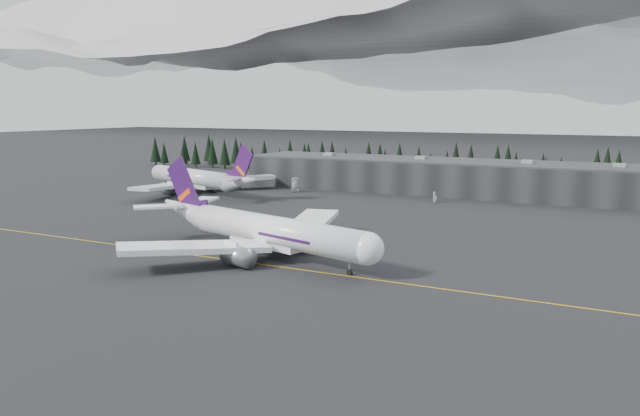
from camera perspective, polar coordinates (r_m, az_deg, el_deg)
The scene contains 9 objects.
ground at distance 131.93m, azimuth -4.02°, elevation -5.09°, with size 1400.00×1400.00×0.00m, color black.
taxiline at distance 130.28m, azimuth -4.48°, elevation -5.28°, with size 400.00×0.40×0.02m, color gold.
terminal at distance 244.75m, azimuth 11.41°, elevation 2.86°, with size 160.00×30.00×12.60m.
treeline at distance 280.23m, azimuth 13.53°, elevation 3.81°, with size 360.00×20.00×15.00m, color black.
mountain_ridge at distance 1111.46m, azimuth 24.13°, elevation 6.71°, with size 4400.00×900.00×420.00m, color white, non-canonical shape.
jet_main at distance 139.77m, azimuth -5.76°, elevation -1.87°, with size 68.60×62.44×20.57m.
jet_parked at distance 241.69m, azimuth -10.91°, elevation 2.64°, with size 66.36×59.68×20.08m.
gse_vehicle_a at distance 242.05m, azimuth -2.29°, elevation 1.65°, with size 2.66×5.78×1.61m, color silver.
gse_vehicle_b at distance 218.39m, azimuth 10.46°, elevation 0.65°, with size 1.56×3.88×1.32m, color silver.
Camera 1 is at (66.92, -108.97, 32.47)m, focal length 35.00 mm.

